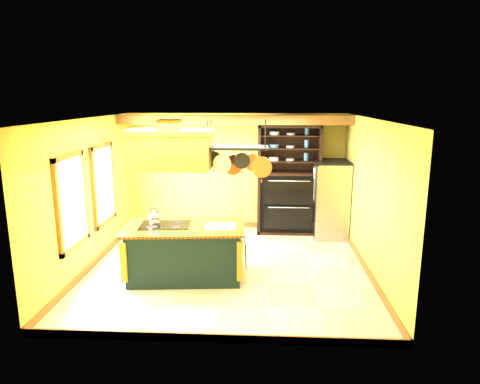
# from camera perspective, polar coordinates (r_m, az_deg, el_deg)

# --- Properties ---
(floor) EXTENTS (5.00, 5.00, 0.00)m
(floor) POSITION_cam_1_polar(r_m,az_deg,el_deg) (7.99, -1.59, -9.94)
(floor) COLOR beige
(floor) RESTS_ON ground
(ceiling) EXTENTS (5.00, 5.00, 0.00)m
(ceiling) POSITION_cam_1_polar(r_m,az_deg,el_deg) (7.40, -1.71, 9.77)
(ceiling) COLOR white
(ceiling) RESTS_ON wall_back
(wall_back) EXTENTS (5.00, 0.02, 2.70)m
(wall_back) POSITION_cam_1_polar(r_m,az_deg,el_deg) (10.03, -0.47, 2.74)
(wall_back) COLOR gold
(wall_back) RESTS_ON floor
(wall_front) EXTENTS (5.00, 0.02, 2.70)m
(wall_front) POSITION_cam_1_polar(r_m,az_deg,el_deg) (5.19, -3.93, -6.68)
(wall_front) COLOR gold
(wall_front) RESTS_ON floor
(wall_left) EXTENTS (0.02, 5.00, 2.70)m
(wall_left) POSITION_cam_1_polar(r_m,az_deg,el_deg) (8.17, -19.39, -0.23)
(wall_left) COLOR gold
(wall_left) RESTS_ON floor
(wall_right) EXTENTS (0.02, 5.00, 2.70)m
(wall_right) POSITION_cam_1_polar(r_m,az_deg,el_deg) (7.79, 17.01, -0.67)
(wall_right) COLOR gold
(wall_right) RESTS_ON floor
(ceiling_beam) EXTENTS (5.00, 0.15, 0.20)m
(ceiling_beam) POSITION_cam_1_polar(r_m,az_deg,el_deg) (9.09, -0.81, 9.60)
(ceiling_beam) COLOR brown
(ceiling_beam) RESTS_ON ceiling
(window_near) EXTENTS (0.06, 1.06, 1.56)m
(window_near) POSITION_cam_1_polar(r_m,az_deg,el_deg) (7.44, -21.49, -1.22)
(window_near) COLOR brown
(window_near) RESTS_ON wall_left
(window_far) EXTENTS (0.06, 1.06, 1.56)m
(window_far) POSITION_cam_1_polar(r_m,az_deg,el_deg) (8.70, -17.73, 0.96)
(window_far) COLOR brown
(window_far) RESTS_ON wall_left
(kitchen_island) EXTENTS (2.10, 1.28, 1.11)m
(kitchen_island) POSITION_cam_1_polar(r_m,az_deg,el_deg) (7.47, -7.33, -7.84)
(kitchen_island) COLOR black
(kitchen_island) RESTS_ON floor
(range_hood) EXTENTS (1.42, 0.80, 0.80)m
(range_hood) POSITION_cam_1_polar(r_m,az_deg,el_deg) (7.09, -9.31, 5.80)
(range_hood) COLOR gold
(range_hood) RESTS_ON ceiling
(pot_rack) EXTENTS (1.10, 0.50, 0.91)m
(pot_rack) POSITION_cam_1_polar(r_m,az_deg,el_deg) (6.96, -0.25, 4.92)
(pot_rack) COLOR black
(pot_rack) RESTS_ON ceiling
(refrigerator) EXTENTS (0.73, 0.85, 1.67)m
(refrigerator) POSITION_cam_1_polar(r_m,az_deg,el_deg) (9.65, 11.97, -1.20)
(refrigerator) COLOR #989BA0
(refrigerator) RESTS_ON floor
(hutch) EXTENTS (1.39, 0.63, 2.47)m
(hutch) POSITION_cam_1_polar(r_m,az_deg,el_deg) (9.84, 6.42, 0.03)
(hutch) COLOR black
(hutch) RESTS_ON floor
(floor_register) EXTENTS (0.30, 0.22, 0.01)m
(floor_register) POSITION_cam_1_polar(r_m,az_deg,el_deg) (7.74, -14.20, -11.09)
(floor_register) COLOR black
(floor_register) RESTS_ON floor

